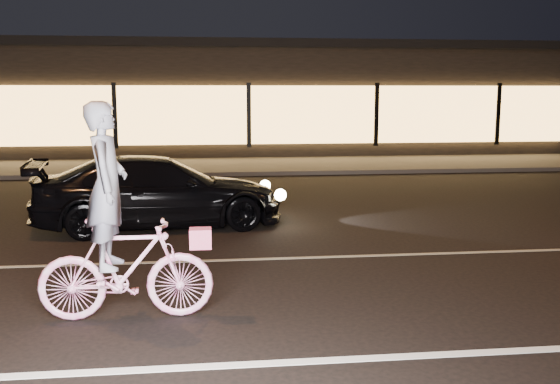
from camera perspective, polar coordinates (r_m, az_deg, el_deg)
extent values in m
plane|color=black|center=(7.27, 5.33, -10.11)|extent=(90.00, 90.00, 0.00)
cube|color=silver|center=(5.91, 8.45, -14.79)|extent=(60.00, 0.12, 0.01)
cube|color=gray|center=(9.15, 2.71, -6.00)|extent=(60.00, 0.10, 0.01)
cube|color=#383533|center=(19.90, -2.48, 2.41)|extent=(30.00, 4.00, 0.12)
cube|color=black|center=(25.75, -3.52, 8.26)|extent=(25.00, 8.00, 4.00)
cube|color=black|center=(25.80, -3.56, 12.82)|extent=(25.40, 8.40, 0.30)
cube|color=#EEAA53|center=(21.67, -2.88, 7.05)|extent=(23.00, 0.15, 2.00)
cube|color=black|center=(21.76, -14.86, 6.76)|extent=(0.15, 0.08, 2.20)
cube|color=black|center=(21.59, -2.87, 7.04)|extent=(0.15, 0.08, 2.20)
cube|color=black|center=(22.35, 8.81, 7.02)|extent=(0.15, 0.08, 2.20)
cube|color=black|center=(23.95, 19.31, 6.75)|extent=(0.15, 0.08, 2.20)
imported|color=#EC3391|center=(6.81, -13.91, -6.84)|extent=(1.83, 0.52, 1.10)
imported|color=silver|center=(6.65, -15.55, 0.57)|extent=(0.41, 0.63, 1.73)
cube|color=#E73C6F|center=(6.68, -7.28, -4.22)|extent=(0.23, 0.19, 0.21)
imported|color=black|center=(11.30, -11.03, 0.02)|extent=(4.58, 2.38, 1.27)
sphere|color=#FFF2BF|center=(12.18, -1.37, 0.60)|extent=(0.21, 0.21, 0.21)
sphere|color=#FFF2BF|center=(11.07, 0.03, -0.27)|extent=(0.21, 0.21, 0.21)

